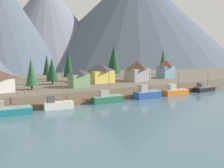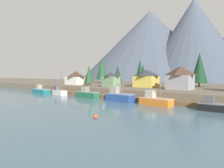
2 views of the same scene
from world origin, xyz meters
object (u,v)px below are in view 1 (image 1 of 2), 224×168
fishing_boat_black (204,88)px  fishing_boat_teal (8,111)px  house_blue (166,69)px  conifer_back_left (114,59)px  fishing_boat_white (58,104)px  conifer_mid_right (163,61)px  conifer_back_right (47,65)px  house_yellow (100,73)px  conifer_mid_left (31,72)px  conifer_centre (52,69)px  house_grey (137,71)px  fishing_boat_green (107,98)px  house_green (79,78)px  fishing_boat_blue (147,94)px  fishing_boat_orange (175,91)px  conifer_near_left (68,63)px

fishing_boat_black → fishing_boat_teal: bearing=179.1°
house_blue → conifer_back_left: (-14.46, 14.57, 3.45)m
fishing_boat_teal → fishing_boat_white: bearing=7.6°
fishing_boat_white → conifer_mid_right: 67.34m
conifer_mid_right → conifer_back_right: (-48.81, 8.52, -0.87)m
fishing_boat_teal → fishing_boat_white: size_ratio=1.01×
conifer_back_right → house_yellow: bearing=-57.7°
fishing_boat_teal → conifer_back_left: conifer_back_left is taller
conifer_mid_left → conifer_centre: bearing=43.2°
house_grey → conifer_mid_left: size_ratio=0.85×
fishing_boat_green → house_green: size_ratio=1.47×
conifer_back_left → fishing_boat_blue: bearing=-107.4°
house_blue → conifer_back_right: size_ratio=0.76×
house_blue → fishing_boat_black: bearing=-95.1°
fishing_boat_orange → house_blue: 25.70m
conifer_back_left → conifer_mid_left: bearing=-153.8°
fishing_boat_blue → fishing_boat_black: size_ratio=1.00×
fishing_boat_blue → house_blue: size_ratio=1.13×
house_blue → conifer_centre: size_ratio=0.83×
fishing_boat_black → house_grey: (-13.69, 17.39, 5.14)m
conifer_back_left → house_grey: bearing=-93.4°
fishing_boat_green → conifer_near_left: conifer_near_left is taller
fishing_boat_teal → house_yellow: 39.50m
fishing_boat_green → fishing_boat_black: fishing_boat_green is taller
fishing_boat_white → fishing_boat_green: (13.16, 0.32, 0.04)m
fishing_boat_teal → house_yellow: (33.19, 20.89, 4.75)m
conifer_near_left → conifer_mid_left: size_ratio=1.27×
fishing_boat_white → house_grey: house_grey is taller
fishing_boat_black → conifer_back_right: 55.49m
house_blue → conifer_mid_right: conifer_mid_right is taller
house_yellow → conifer_centre: bearing=167.2°
fishing_boat_white → fishing_boat_orange: (36.04, -0.24, 0.02)m
fishing_boat_orange → fishing_boat_black: 13.16m
fishing_boat_blue → house_yellow: size_ratio=1.00×
fishing_boat_black → conifer_back_right: conifer_back_right is taller
fishing_boat_orange → conifer_centre: conifer_centre is taller
fishing_boat_orange → house_green: 28.54m
fishing_boat_blue → fishing_boat_orange: bearing=1.3°
house_green → conifer_mid_right: (47.69, 16.86, 3.50)m
fishing_boat_green → fishing_boat_orange: bearing=1.4°
fishing_boat_black → house_blue: (1.78, 19.90, 5.09)m
fishing_boat_orange → conifer_mid_right: (23.31, 31.13, 7.62)m
house_grey → conifer_mid_right: 27.44m
house_grey → conifer_back_right: (-24.95, 21.83, 1.75)m
fishing_boat_white → fishing_boat_black: size_ratio=1.18×
fishing_boat_black → conifer_mid_left: conifer_mid_left is taller
fishing_boat_black → conifer_near_left: bearing=138.5°
fishing_boat_orange → conifer_mid_right: conifer_mid_right is taller
house_grey → conifer_mid_left: bearing=-177.5°
fishing_boat_white → conifer_mid_left: 17.18m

